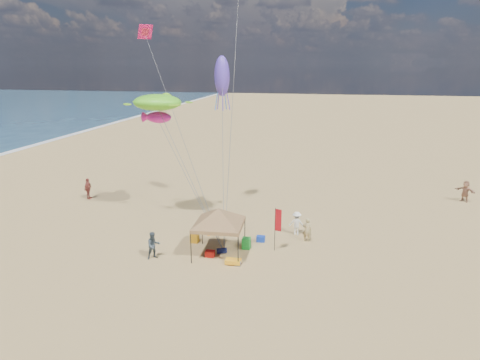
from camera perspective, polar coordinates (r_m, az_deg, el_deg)
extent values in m
plane|color=tan|center=(25.83, -1.34, -10.35)|extent=(280.00, 280.00, 0.00)
cylinder|color=black|center=(27.33, -5.12, -6.80)|extent=(0.06, 0.06, 1.84)
cylinder|color=black|center=(26.84, 0.66, -7.16)|extent=(0.06, 0.06, 1.84)
cylinder|color=black|center=(24.88, -6.62, -9.17)|extent=(0.06, 0.06, 1.84)
cylinder|color=black|center=(24.35, -0.25, -9.64)|extent=(0.06, 0.06, 1.84)
cube|color=olive|center=(25.41, -2.87, -6.02)|extent=(2.98, 2.98, 0.22)
pyramid|color=olive|center=(25.05, -2.90, -3.83)|extent=(5.57, 5.57, 0.92)
cylinder|color=black|center=(26.21, 4.72, -6.66)|extent=(0.04, 0.04, 2.80)
cube|color=#B70E19|center=(25.90, 5.17, -5.41)|extent=(0.40, 0.14, 1.40)
cube|color=#B6130E|center=(25.87, -4.06, -9.88)|extent=(0.54, 0.38, 0.38)
cube|color=#1537B0|center=(27.88, 2.81, -7.91)|extent=(0.54, 0.38, 0.38)
cylinder|color=#0D133C|center=(26.23, -2.46, -9.50)|extent=(0.69, 0.54, 0.36)
cylinder|color=orange|center=(29.01, -3.96, -6.99)|extent=(0.54, 0.69, 0.36)
cube|color=#198A29|center=(26.83, 0.86, -8.50)|extent=(0.50, 0.50, 0.70)
cube|color=gold|center=(27.87, -6.13, -7.64)|extent=(0.50, 0.50, 0.70)
cube|color=gray|center=(24.79, -0.30, -11.15)|extent=(0.34, 0.30, 0.28)
cube|color=#FFAE1C|center=(24.88, -0.93, -10.90)|extent=(0.90, 0.50, 0.24)
imported|color=tan|center=(27.98, 9.01, -6.64)|extent=(0.61, 0.41, 1.62)
imported|color=#3A474F|center=(25.85, -11.58, -8.63)|extent=(1.03, 1.01, 1.67)
imported|color=white|center=(28.94, 7.64, -5.80)|extent=(1.07, 0.63, 1.63)
imported|color=#943F39|center=(38.37, -19.79, -1.09)|extent=(0.50, 1.08, 1.81)
imported|color=tan|center=(40.10, 28.08, -1.34)|extent=(1.64, 1.47, 1.81)
ellipsoid|color=#62DE25|center=(30.18, -11.09, 10.22)|extent=(3.60, 2.98, 1.13)
ellipsoid|color=#F222BD|center=(30.57, -10.90, 8.29)|extent=(2.04, 1.52, 0.81)
ellipsoid|color=#5A3ECE|center=(32.42, -2.44, 13.82)|extent=(1.15, 1.15, 2.96)
cube|color=#EE1567|center=(40.76, -12.64, 18.90)|extent=(1.31, 1.38, 1.21)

